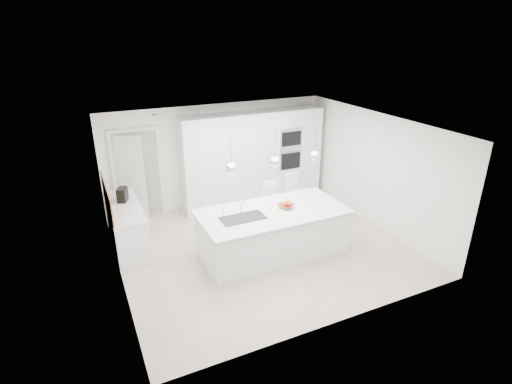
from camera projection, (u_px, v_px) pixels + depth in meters
name	position (u px, v px, depth m)	size (l,w,h in m)	color
floor	(262.00, 247.00, 8.14)	(5.50, 5.50, 0.00)	beige
wall_back	(218.00, 155.00, 9.76)	(5.50, 5.50, 0.00)	white
wall_left	(113.00, 217.00, 6.59)	(5.00, 5.00, 0.00)	white
ceiling	(263.00, 126.00, 7.19)	(5.50, 5.50, 0.00)	white
tall_cabinets	(253.00, 158.00, 9.86)	(3.60, 0.60, 2.30)	white
oven_stack	(291.00, 149.00, 9.87)	(0.62, 0.04, 1.05)	#A5A5A8
doorway_frame	(138.00, 176.00, 9.05)	(1.11, 0.08, 2.13)	white
hallway_door	(127.00, 179.00, 8.92)	(0.82, 0.04, 2.00)	white
radiator	(153.00, 181.00, 9.24)	(0.32, 0.04, 1.40)	white
left_base_cabinets	(127.00, 227.00, 8.02)	(0.60, 1.80, 0.86)	white
left_worktop	(124.00, 207.00, 7.85)	(0.62, 1.82, 0.04)	white
oak_backsplash	(107.00, 196.00, 7.64)	(0.02, 1.80, 0.50)	#A17332
island_base	(274.00, 234.00, 7.77)	(2.80, 1.20, 0.86)	white
island_worktop	(273.00, 212.00, 7.64)	(2.84, 1.40, 0.04)	white
island_sink	(243.00, 222.00, 7.36)	(0.84, 0.44, 0.18)	#3F3F42
island_tap	(241.00, 206.00, 7.46)	(0.02, 0.02, 0.30)	white
pendant_left	(231.00, 168.00, 6.87)	(0.20, 0.20, 0.20)	white
pendant_mid	(275.00, 162.00, 7.20)	(0.20, 0.20, 0.20)	white
pendant_right	(315.00, 156.00, 7.54)	(0.20, 0.20, 0.20)	white
fruit_bowl	(286.00, 206.00, 7.74)	(0.30, 0.30, 0.07)	#A17332
espresso_machine	(122.00, 195.00, 8.00)	(0.17, 0.26, 0.28)	black
bar_stool_left	(273.00, 207.00, 8.61)	(0.36, 0.50, 1.10)	white
bar_stool_right	(295.00, 199.00, 8.92)	(0.39, 0.54, 1.17)	white
apple_a	(285.00, 205.00, 7.72)	(0.07, 0.07, 0.07)	#B10306
apple_b	(289.00, 206.00, 7.68)	(0.08, 0.08, 0.08)	#B10306
apple_c	(286.00, 205.00, 7.70)	(0.07, 0.07, 0.07)	#B10306
apple_extra_3	(286.00, 206.00, 7.69)	(0.08, 0.08, 0.08)	#B10306
banana_bunch	(287.00, 202.00, 7.73)	(0.20, 0.20, 0.03)	yellow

